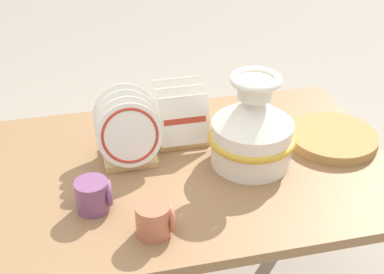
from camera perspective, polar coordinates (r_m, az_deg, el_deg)
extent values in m
cube|color=olive|center=(1.79, 0.00, -3.46)|extent=(1.33, 0.89, 0.03)
cylinder|color=olive|center=(2.30, -17.56, -6.69)|extent=(0.06, 0.06, 0.65)
cylinder|color=olive|center=(2.47, 11.92, -2.79)|extent=(0.06, 0.06, 0.65)
cylinder|color=white|center=(1.77, 6.35, -0.58)|extent=(0.27, 0.27, 0.15)
cone|color=white|center=(1.70, 6.59, 2.87)|extent=(0.27, 0.27, 0.09)
cylinder|color=white|center=(1.67, 6.76, 5.18)|extent=(0.11, 0.11, 0.06)
torus|color=white|center=(1.65, 6.82, 6.12)|extent=(0.16, 0.16, 0.02)
torus|color=gold|center=(1.76, 6.39, -0.08)|extent=(0.29, 0.29, 0.02)
cube|color=tan|center=(1.82, -6.69, -1.87)|extent=(0.18, 0.16, 0.02)
cylinder|color=tan|center=(1.85, -8.94, 0.28)|extent=(0.01, 0.01, 0.08)
cylinder|color=tan|center=(1.86, -5.16, 0.74)|extent=(0.01, 0.01, 0.08)
cylinder|color=white|center=(1.70, -6.63, 0.15)|extent=(0.21, 0.06, 0.21)
torus|color=#B23323|center=(1.70, -6.63, 0.13)|extent=(0.18, 0.06, 0.18)
cylinder|color=white|center=(1.74, -6.83, 0.94)|extent=(0.21, 0.06, 0.21)
cylinder|color=white|center=(1.78, -7.03, 1.70)|extent=(0.21, 0.06, 0.21)
cylinder|color=white|center=(1.82, -7.21, 2.42)|extent=(0.21, 0.06, 0.21)
cube|color=tan|center=(1.92, -1.30, 0.23)|extent=(0.18, 0.16, 0.02)
cylinder|color=tan|center=(1.94, -3.50, 2.25)|extent=(0.01, 0.01, 0.08)
cylinder|color=tan|center=(1.96, 0.06, 2.66)|extent=(0.01, 0.01, 0.08)
cube|color=white|center=(1.81, -0.87, 1.74)|extent=(0.17, 0.05, 0.17)
cube|color=white|center=(1.87, -1.33, 2.80)|extent=(0.17, 0.05, 0.17)
cube|color=white|center=(1.93, -1.77, 3.79)|extent=(0.17, 0.05, 0.17)
cube|color=#B23323|center=(1.81, -0.86, 1.73)|extent=(0.15, 0.01, 0.02)
cylinder|color=#AD7F47|center=(1.96, 14.73, -0.41)|extent=(0.31, 0.31, 0.01)
cylinder|color=#AD7F47|center=(1.95, 14.76, -0.19)|extent=(0.31, 0.31, 0.01)
cylinder|color=#AD7F47|center=(1.95, 14.80, 0.04)|extent=(0.31, 0.31, 0.01)
cylinder|color=#AD7F47|center=(1.95, 14.83, 0.26)|extent=(0.31, 0.31, 0.01)
cylinder|color=#7A4770|center=(1.60, -10.60, -6.17)|extent=(0.10, 0.10, 0.10)
torus|color=#7A4770|center=(1.60, -8.85, -5.90)|extent=(0.02, 0.08, 0.08)
cylinder|color=#B76647|center=(1.49, -4.16, -8.79)|extent=(0.10, 0.10, 0.10)
torus|color=#B76647|center=(1.50, -2.29, -8.47)|extent=(0.02, 0.08, 0.08)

